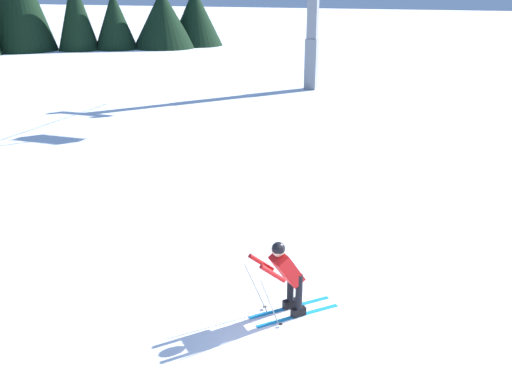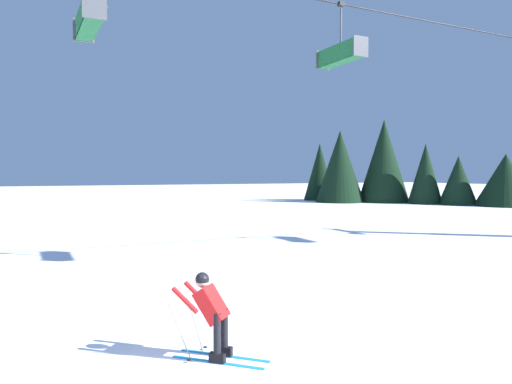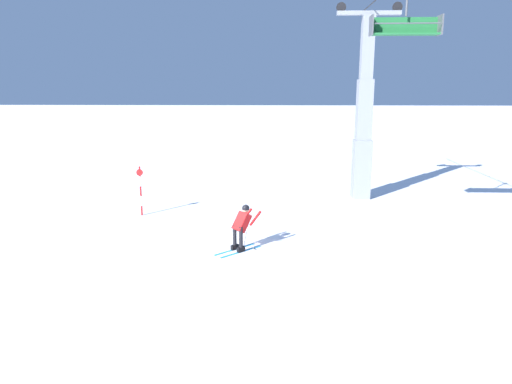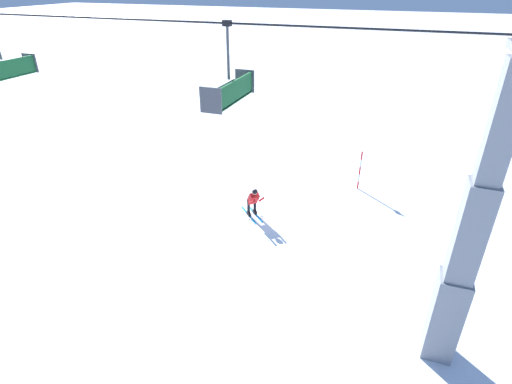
% 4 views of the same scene
% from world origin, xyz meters
% --- Properties ---
extents(ground_plane, '(260.00, 260.00, 0.00)m').
position_xyz_m(ground_plane, '(0.00, 0.00, 0.00)').
color(ground_plane, white).
extents(skier_carving_main, '(1.61, 1.62, 1.67)m').
position_xyz_m(skier_carving_main, '(0.55, 1.07, 0.89)').
color(skier_carving_main, '#198CCC').
rests_on(skier_carving_main, ground_plane).
extents(lift_tower_near, '(0.83, 2.96, 9.07)m').
position_xyz_m(lift_tower_near, '(-7.27, 6.34, 3.75)').
color(lift_tower_near, gray).
rests_on(lift_tower_near, ground_plane).
extents(chairlift_seat_nearest, '(0.61, 2.26, 2.02)m').
position_xyz_m(chairlift_seat_nearest, '(-0.87, 6.34, 7.26)').
color(chairlift_seat_nearest, black).
extents(chairlift_seat_second, '(0.61, 2.13, 2.02)m').
position_xyz_m(chairlift_seat_second, '(7.13, 6.34, 7.26)').
color(chairlift_seat_second, black).
extents(trail_marker_pole, '(0.07, 0.28, 2.10)m').
position_xyz_m(trail_marker_pole, '(-3.61, -3.48, 1.13)').
color(trail_marker_pole, red).
rests_on(trail_marker_pole, ground_plane).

